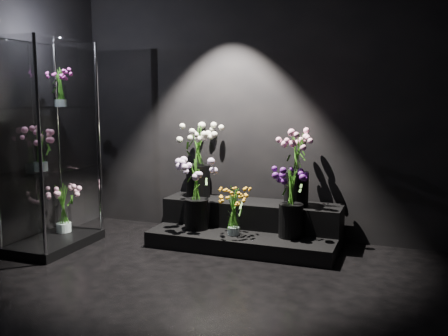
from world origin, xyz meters
The scene contains 12 objects.
floor centered at (0.00, 0.00, 0.00)m, with size 4.00×4.00×0.00m, color black.
wall_back centered at (0.00, 2.00, 1.40)m, with size 4.00×4.00×0.00m, color black.
display_riser centered at (0.02, 1.64, 0.17)m, with size 1.82×0.81×0.41m.
display_case centered at (-1.71, 0.83, 1.00)m, with size 0.54×0.91×1.99m.
bouquet_orange_bells centered at (-0.04, 1.36, 0.40)m, with size 0.30×0.30×0.47m.
bouquet_lilac centered at (-0.46, 1.44, 0.56)m, with size 0.43×0.43×0.71m.
bouquet_purple centered at (0.49, 1.48, 0.52)m, with size 0.41×0.41×0.65m.
bouquet_cream_roses centered at (-0.58, 1.77, 0.85)m, with size 0.46×0.46×0.75m.
bouquet_pink_roses centered at (0.49, 1.71, 0.82)m, with size 0.42×0.42×0.74m.
bouquet_case_pink centered at (-1.71, 0.69, 0.99)m, with size 0.38×0.38×0.40m.
bouquet_case_magenta centered at (-1.69, 1.00, 1.55)m, with size 0.28×0.28×0.36m.
bouquet_case_base_pink centered at (-1.77, 1.05, 0.35)m, with size 0.42×0.42×0.49m.
Camera 1 is at (1.49, -3.02, 1.50)m, focal length 40.00 mm.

